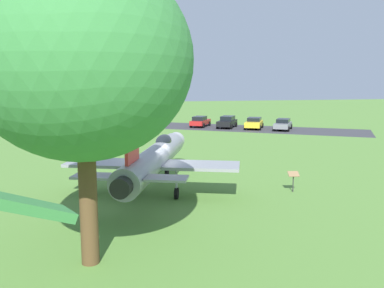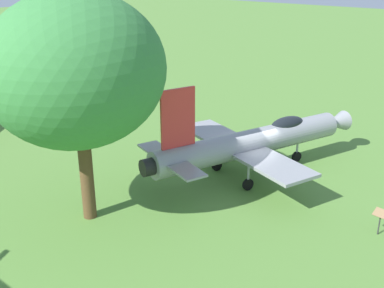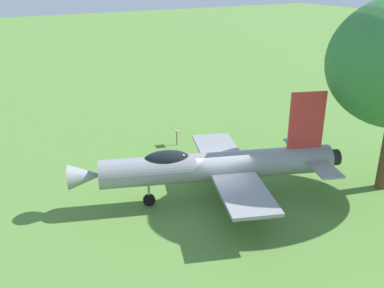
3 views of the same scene
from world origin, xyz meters
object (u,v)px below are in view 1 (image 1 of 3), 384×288
Objects in this scene: display_jet at (156,157)px; parked_car_gray at (283,124)px; shade_tree at (83,61)px; parked_car_red at (200,121)px; parked_car_black at (227,122)px; info_plaque at (293,177)px; parked_car_yellow at (254,123)px.

display_jet reaches higher than parked_car_gray.
parked_car_gray is (-22.98, -33.51, -5.99)m from shade_tree.
display_jet reaches higher than parked_car_red.
shade_tree reaches higher than display_jet.
display_jet is 2.74× the size of parked_car_gray.
parked_car_black reaches higher than parked_car_red.
parked_car_red reaches higher than parked_car_gray.
display_jet is at bearing 6.31° from parked_car_black.
shade_tree is at bearing 31.53° from info_plaque.
display_jet is 11.41× the size of info_plaque.
shade_tree is 2.08× the size of parked_car_gray.
info_plaque is at bearing 20.15° from parked_car_black.
parked_car_yellow is at bearing -11.23° from display_jet.
display_jet is 1.31× the size of shade_tree.
display_jet reaches higher than info_plaque.
parked_car_red is (-2.84, -32.64, -0.11)m from info_plaque.
display_jet is 2.74× the size of parked_car_yellow.
parked_car_red reaches higher than parked_car_yellow.
shade_tree is at bearing 178.53° from display_jet.
info_plaque is at bearing 8.58° from parked_car_gray.
display_jet is at bearing -167.24° from parked_car_red.
display_jet is 32.35m from parked_car_red.
parked_car_gray is at bearing 88.78° from parked_car_black.
display_jet is 31.83m from parked_car_black.
parked_car_yellow reaches higher than info_plaque.
parked_car_gray is 1.00× the size of parked_car_black.
info_plaque is 0.24× the size of parked_car_gray.
shade_tree reaches higher than parked_car_red.
parked_car_black is 3.72m from parked_car_red.
parked_car_black reaches higher than parked_car_yellow.
parked_car_yellow is at bearing -89.37° from parked_car_gray.
shade_tree is at bearing -0.87° from parked_car_yellow.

